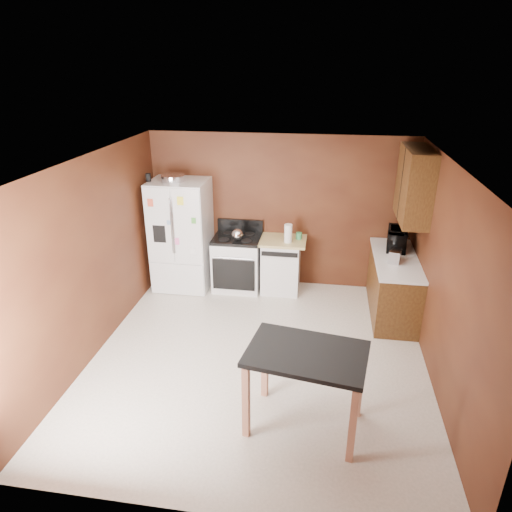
% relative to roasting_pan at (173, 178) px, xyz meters
% --- Properties ---
extents(floor, '(4.50, 4.50, 0.00)m').
position_rel_roasting_pan_xyz_m(floor, '(1.62, -1.86, -1.85)').
color(floor, silver).
rests_on(floor, ground).
extents(ceiling, '(4.50, 4.50, 0.00)m').
position_rel_roasting_pan_xyz_m(ceiling, '(1.62, -1.86, 0.65)').
color(ceiling, white).
rests_on(ceiling, ground).
extents(wall_back, '(4.20, 0.00, 4.20)m').
position_rel_roasting_pan_xyz_m(wall_back, '(1.62, 0.39, -0.60)').
color(wall_back, '#572C17').
rests_on(wall_back, ground).
extents(wall_front, '(4.20, 0.00, 4.20)m').
position_rel_roasting_pan_xyz_m(wall_front, '(1.62, -4.11, -0.60)').
color(wall_front, '#572C17').
rests_on(wall_front, ground).
extents(wall_left, '(0.00, 4.50, 4.50)m').
position_rel_roasting_pan_xyz_m(wall_left, '(-0.48, -1.86, -0.60)').
color(wall_left, '#572C17').
rests_on(wall_left, ground).
extents(wall_right, '(0.00, 4.50, 4.50)m').
position_rel_roasting_pan_xyz_m(wall_right, '(3.72, -1.86, -0.60)').
color(wall_right, '#572C17').
rests_on(wall_right, ground).
extents(roasting_pan, '(0.37, 0.37, 0.09)m').
position_rel_roasting_pan_xyz_m(roasting_pan, '(0.00, 0.00, 0.00)').
color(roasting_pan, silver).
rests_on(roasting_pan, refrigerator).
extents(pen_cup, '(0.08, 0.08, 0.12)m').
position_rel_roasting_pan_xyz_m(pen_cup, '(-0.37, -0.09, 0.01)').
color(pen_cup, black).
rests_on(pen_cup, refrigerator).
extents(kettle, '(0.19, 0.19, 0.19)m').
position_rel_roasting_pan_xyz_m(kettle, '(1.01, -0.07, -0.85)').
color(kettle, silver).
rests_on(kettle, gas_range).
extents(paper_towel, '(0.16, 0.16, 0.29)m').
position_rel_roasting_pan_xyz_m(paper_towel, '(1.81, -0.00, -0.81)').
color(paper_towel, white).
rests_on(paper_towel, dishwasher).
extents(green_canister, '(0.10, 0.10, 0.11)m').
position_rel_roasting_pan_xyz_m(green_canister, '(1.97, 0.16, -0.90)').
color(green_canister, '#3C9C5B').
rests_on(green_canister, dishwasher).
extents(toaster, '(0.21, 0.28, 0.18)m').
position_rel_roasting_pan_xyz_m(toaster, '(3.37, -0.56, -0.86)').
color(toaster, silver).
rests_on(toaster, right_cabinets).
extents(microwave, '(0.41, 0.55, 0.28)m').
position_rel_roasting_pan_xyz_m(microwave, '(3.45, -0.04, -0.80)').
color(microwave, black).
rests_on(microwave, right_cabinets).
extents(refrigerator, '(0.90, 0.80, 1.80)m').
position_rel_roasting_pan_xyz_m(refrigerator, '(0.07, 0.01, -0.95)').
color(refrigerator, white).
rests_on(refrigerator, ground).
extents(gas_range, '(0.76, 0.68, 1.10)m').
position_rel_roasting_pan_xyz_m(gas_range, '(0.98, 0.07, -1.38)').
color(gas_range, white).
rests_on(gas_range, ground).
extents(dishwasher, '(0.78, 0.63, 0.89)m').
position_rel_roasting_pan_xyz_m(dishwasher, '(1.70, 0.09, -1.39)').
color(dishwasher, white).
rests_on(dishwasher, ground).
extents(right_cabinets, '(0.63, 1.58, 2.45)m').
position_rel_roasting_pan_xyz_m(right_cabinets, '(3.46, -0.38, -0.94)').
color(right_cabinets, brown).
rests_on(right_cabinets, ground).
extents(island, '(1.27, 0.95, 0.91)m').
position_rel_roasting_pan_xyz_m(island, '(2.26, -2.94, -1.08)').
color(island, black).
rests_on(island, ground).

